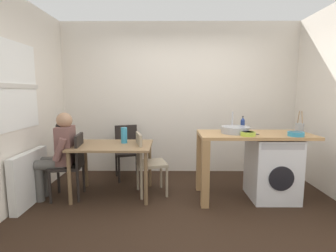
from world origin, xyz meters
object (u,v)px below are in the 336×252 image
(colander, at_px, (296,134))
(bottle_tall_green, at_px, (243,124))
(washing_machine, at_px, (272,168))
(chair_spare_by_wall, at_px, (127,148))
(dining_table, at_px, (113,151))
(chair_person_seat, at_px, (72,162))
(utensil_crock, at_px, (299,128))
(vase, at_px, (124,135))
(seated_person, at_px, (59,151))
(mixing_bowl, at_px, (248,133))
(chair_opposite, at_px, (147,160))

(colander, bearing_deg, bottle_tall_green, 137.77)
(washing_machine, relative_size, colander, 4.30)
(chair_spare_by_wall, bearing_deg, dining_table, 65.70)
(chair_person_seat, bearing_deg, chair_spare_by_wall, -42.61)
(chair_person_seat, relative_size, colander, 4.50)
(chair_person_seat, height_order, colander, colander)
(utensil_crock, height_order, vase, utensil_crock)
(colander, bearing_deg, seated_person, 176.18)
(chair_spare_by_wall, distance_m, colander, 2.62)
(seated_person, relative_size, vase, 5.22)
(chair_person_seat, xyz_separation_m, washing_machine, (2.77, -0.01, -0.08))
(chair_person_seat, bearing_deg, washing_machine, -96.98)
(colander, bearing_deg, mixing_bowl, 178.10)
(dining_table, height_order, mixing_bowl, mixing_bowl)
(seated_person, bearing_deg, chair_spare_by_wall, -48.39)
(chair_opposite, distance_m, chair_spare_by_wall, 0.84)
(bottle_tall_green, relative_size, vase, 0.90)
(mixing_bowl, distance_m, colander, 0.60)
(seated_person, bearing_deg, bottle_tall_green, -90.60)
(chair_spare_by_wall, relative_size, washing_machine, 1.05)
(chair_opposite, xyz_separation_m, colander, (1.94, -0.35, 0.44))
(mixing_bowl, relative_size, utensil_crock, 0.63)
(dining_table, bearing_deg, washing_machine, -2.60)
(utensil_crock, distance_m, colander, 0.33)
(seated_person, height_order, bottle_tall_green, seated_person)
(bottle_tall_green, bearing_deg, seated_person, -173.82)
(vase, bearing_deg, dining_table, -146.31)
(chair_person_seat, height_order, chair_opposite, same)
(utensil_crock, bearing_deg, washing_machine, -171.90)
(dining_table, height_order, washing_machine, washing_machine)
(vase, bearing_deg, chair_opposite, -11.94)
(bottle_tall_green, xyz_separation_m, colander, (0.54, -0.49, -0.06))
(dining_table, relative_size, chair_opposite, 1.22)
(bottle_tall_green, height_order, colander, bottle_tall_green)
(dining_table, height_order, chair_spare_by_wall, chair_spare_by_wall)
(washing_machine, bearing_deg, chair_person_seat, 179.80)
(chair_spare_by_wall, xyz_separation_m, washing_machine, (2.15, -0.87, -0.08))
(washing_machine, distance_m, utensil_crock, 0.67)
(bottle_tall_green, bearing_deg, colander, -42.23)
(mixing_bowl, bearing_deg, vase, 166.52)
(washing_machine, xyz_separation_m, utensil_crock, (0.37, 0.05, 0.56))
(washing_machine, xyz_separation_m, mixing_bowl, (-0.41, -0.20, 0.52))
(bottle_tall_green, height_order, vase, bottle_tall_green)
(dining_table, bearing_deg, utensil_crock, -1.08)
(chair_person_seat, relative_size, mixing_bowl, 4.74)
(chair_person_seat, relative_size, chair_opposite, 1.00)
(bottle_tall_green, bearing_deg, washing_machine, -37.67)
(chair_spare_by_wall, height_order, colander, colander)
(chair_opposite, relative_size, chair_spare_by_wall, 1.00)
(colander, bearing_deg, chair_opposite, 169.77)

